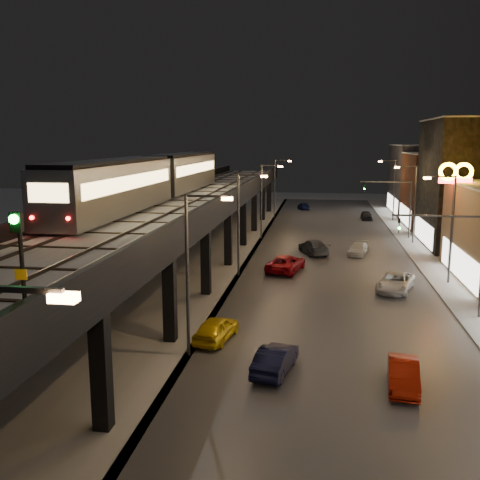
{
  "coord_description": "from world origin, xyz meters",
  "views": [
    {
      "loc": [
        6.31,
        -14.21,
        11.72
      ],
      "look_at": [
        0.87,
        21.64,
        5.0
      ],
      "focal_mm": 40.0,
      "sensor_mm": 36.0,
      "label": 1
    }
  ],
  "objects": [
    {
      "name": "viaduct_parapet_far",
      "position": [
        -10.35,
        32.0,
        6.85
      ],
      "size": [
        0.3,
        100.0,
        1.1
      ],
      "primitive_type": "cube",
      "color": "black",
      "rests_on": "elevated_viaduct"
    },
    {
      "name": "car_far_white",
      "position": [
        3.38,
        78.58,
        0.63
      ],
      "size": [
        2.45,
        3.94,
        1.25
      ],
      "primitive_type": "imported",
      "rotation": [
        0.0,
        0.0,
        3.43
      ],
      "color": "#111C4E",
      "rests_on": "ground"
    },
    {
      "name": "streetlight_right_3",
      "position": [
        16.73,
        49.0,
        5.24
      ],
      "size": [
        2.56,
        0.28,
        9.0
      ],
      "color": "#38383A",
      "rests_on": "ground"
    },
    {
      "name": "car_onc_dark",
      "position": [
        12.33,
        27.96,
        0.71
      ],
      "size": [
        3.81,
        5.58,
        1.42
      ],
      "primitive_type": "imported",
      "rotation": [
        0.0,
        0.0,
        -0.31
      ],
      "color": "silver",
      "rests_on": "ground"
    },
    {
      "name": "road_surface",
      "position": [
        7.5,
        35.0,
        0.03
      ],
      "size": [
        17.0,
        120.0,
        0.06
      ],
      "primitive_type": "cube",
      "color": "#46474D",
      "rests_on": "ground"
    },
    {
      "name": "subway_train",
      "position": [
        -8.5,
        32.55,
        8.51
      ],
      "size": [
        3.19,
        38.96,
        3.81
      ],
      "color": "gray",
      "rests_on": "viaduct_trackbed"
    },
    {
      "name": "under_viaduct_pavement",
      "position": [
        -6.0,
        35.0,
        0.03
      ],
      "size": [
        11.0,
        120.0,
        0.06
      ],
      "primitive_type": "cube",
      "color": "#9FA1A8",
      "rests_on": "ground"
    },
    {
      "name": "traffic_light_rig_a",
      "position": [
        15.84,
        22.0,
        4.5
      ],
      "size": [
        6.1,
        0.34,
        7.0
      ],
      "color": "#38383A",
      "rests_on": "ground"
    },
    {
      "name": "sidewalk_right",
      "position": [
        17.5,
        35.0,
        0.07
      ],
      "size": [
        4.0,
        120.0,
        0.14
      ],
      "primitive_type": "cube",
      "color": "#9FA1A8",
      "rests_on": "ground"
    },
    {
      "name": "elevated_viaduct",
      "position": [
        -6.0,
        31.84,
        5.62
      ],
      "size": [
        9.0,
        100.0,
        6.3
      ],
      "color": "black",
      "rests_on": "ground"
    },
    {
      "name": "car_mid_silver",
      "position": [
        3.34,
        33.12,
        0.77
      ],
      "size": [
        3.71,
        5.95,
        1.54
      ],
      "primitive_type": "imported",
      "rotation": [
        0.0,
        0.0,
        2.92
      ],
      "color": "maroon",
      "rests_on": "ground"
    },
    {
      "name": "car_near_white",
      "position": [
        4.24,
        11.5,
        0.7
      ],
      "size": [
        2.27,
        4.44,
        1.4
      ],
      "primitive_type": "imported",
      "rotation": [
        0.0,
        0.0,
        2.95
      ],
      "color": "black",
      "rests_on": "ground"
    },
    {
      "name": "building_f",
      "position": [
        23.99,
        76.0,
        5.58
      ],
      "size": [
        12.2,
        16.2,
        11.16
      ],
      "color": "#2B2A30",
      "rests_on": "ground"
    },
    {
      "name": "traffic_light_rig_b",
      "position": [
        15.84,
        52.0,
        4.5
      ],
      "size": [
        6.1,
        0.34,
        7.0
      ],
      "color": "#38383A",
      "rests_on": "ground"
    },
    {
      "name": "car_onc_white",
      "position": [
        10.31,
        41.56,
        0.62
      ],
      "size": [
        2.63,
        4.52,
        1.23
      ],
      "primitive_type": "imported",
      "rotation": [
        0.0,
        0.0,
        -0.23
      ],
      "color": "silver",
      "rests_on": "ground"
    },
    {
      "name": "streetlight_left_2",
      "position": [
        -0.43,
        31.0,
        5.24
      ],
      "size": [
        2.57,
        0.28,
        9.0
      ],
      "color": "#38383A",
      "rests_on": "ground"
    },
    {
      "name": "streetlight_left_1",
      "position": [
        -0.43,
        13.0,
        5.24
      ],
      "size": [
        2.57,
        0.28,
        9.0
      ],
      "color": "#38383A",
      "rests_on": "ground"
    },
    {
      "name": "rail_signal",
      "position": [
        -2.1,
        -0.5,
        8.86
      ],
      "size": [
        0.36,
        0.44,
        3.15
      ],
      "color": "black",
      "rests_on": "viaduct_trackbed"
    },
    {
      "name": "streetlight_left_4",
      "position": [
        -0.43,
        67.0,
        5.24
      ],
      "size": [
        2.57,
        0.28,
        9.0
      ],
      "color": "#38383A",
      "rests_on": "ground"
    },
    {
      "name": "building_e",
      "position": [
        23.99,
        62.0,
        5.08
      ],
      "size": [
        12.2,
        12.2,
        10.16
      ],
      "color": "#582C1D",
      "rests_on": "ground"
    },
    {
      "name": "car_taxi",
      "position": [
        0.39,
        15.41,
        0.72
      ],
      "size": [
        2.42,
        4.46,
        1.44
      ],
      "primitive_type": "imported",
      "rotation": [
        0.0,
        0.0,
        2.97
      ],
      "color": "#DEB80E",
      "rests_on": "ground"
    },
    {
      "name": "streetlight_right_4",
      "position": [
        16.73,
        67.0,
        5.24
      ],
      "size": [
        2.56,
        0.28,
        9.0
      ],
      "color": "#38383A",
      "rests_on": "ground"
    },
    {
      "name": "sign_mcdonalds",
      "position": [
        18.0,
        35.35,
        8.02
      ],
      "size": [
        2.93,
        0.82,
        9.88
      ],
      "color": "#38383A",
      "rests_on": "ground"
    },
    {
      "name": "streetlight_left_3",
      "position": [
        -0.43,
        49.0,
        5.24
      ],
      "size": [
        2.57,
        0.28,
        9.0
      ],
      "color": "#38383A",
      "rests_on": "ground"
    },
    {
      "name": "car_onc_silver",
      "position": [
        10.45,
        10.64,
        0.67
      ],
      "size": [
        1.81,
        4.17,
        1.33
      ],
      "primitive_type": "imported",
      "rotation": [
        0.0,
        0.0,
        -0.1
      ],
      "color": "maroon",
      "rests_on": "ground"
    },
    {
      "name": "viaduct_trackbed",
      "position": [
        -6.01,
        31.97,
        6.39
      ],
      "size": [
        8.4,
        100.0,
        0.32
      ],
      "color": "#B2B7C1",
      "rests_on": "elevated_viaduct"
    },
    {
      "name": "streetlight_right_2",
      "position": [
        16.73,
        31.0,
        5.24
      ],
      "size": [
        2.56,
        0.28,
        9.0
      ],
      "color": "#38383A",
      "rests_on": "ground"
    },
    {
      "name": "viaduct_parapet_streetside",
      "position": [
        -1.65,
        32.0,
        6.85
      ],
      "size": [
        0.3,
        100.0,
        1.1
      ],
      "primitive_type": "cube",
      "color": "black",
      "rests_on": "elevated_viaduct"
    },
    {
      "name": "car_onc_red",
      "position": [
        13.2,
        67.47,
        0.66
      ],
      "size": [
        1.62,
        3.89,
        1.32
      ],
      "primitive_type": "imported",
      "rotation": [
        0.0,
        0.0,
        0.02
      ],
      "color": "black",
      "rests_on": "ground"
    },
    {
      "name": "car_mid_dark",
      "position": [
        5.7,
        41.26,
        0.75
      ],
      "size": [
        3.7,
        5.58,
        1.5
      ],
      "primitive_type": "imported",
      "rotation": [
        0.0,
        0.0,
        3.48
      ],
      "color": "#3E424A",
      "rests_on": "ground"
    }
  ]
}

